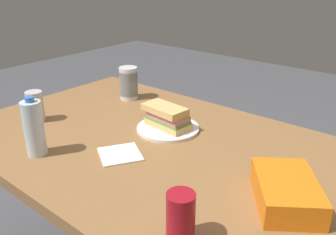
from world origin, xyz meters
TOP-DOWN VIEW (x-y plane):
  - dining_table at (0.00, 0.00)m, footprint 1.43×0.92m
  - paper_plate at (0.02, -0.11)m, footprint 0.24×0.24m
  - sandwich at (0.03, -0.11)m, footprint 0.19×0.11m
  - soda_can_red at (-0.38, 0.33)m, footprint 0.07×0.07m
  - chip_bag at (-0.51, 0.04)m, footprint 0.26×0.27m
  - water_bottle_tall at (0.23, 0.31)m, footprint 0.07×0.07m
  - plastic_cup_stack at (0.39, -0.26)m, footprint 0.08×0.08m
  - soda_can_silver at (0.48, 0.16)m, footprint 0.07×0.07m
  - paper_napkin at (0.02, 0.14)m, footprint 0.18×0.18m

SIDE VIEW (x-z plane):
  - dining_table at x=0.00m, z-range 0.27..1.00m
  - paper_napkin at x=0.02m, z-range 0.73..0.73m
  - paper_plate at x=0.02m, z-range 0.73..0.74m
  - chip_bag at x=-0.51m, z-range 0.73..0.80m
  - sandwich at x=0.03m, z-range 0.74..0.82m
  - soda_can_red at x=-0.38m, z-range 0.73..0.85m
  - soda_can_silver at x=0.48m, z-range 0.73..0.85m
  - plastic_cup_stack at x=0.39m, z-range 0.73..0.88m
  - water_bottle_tall at x=0.23m, z-range 0.72..0.92m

